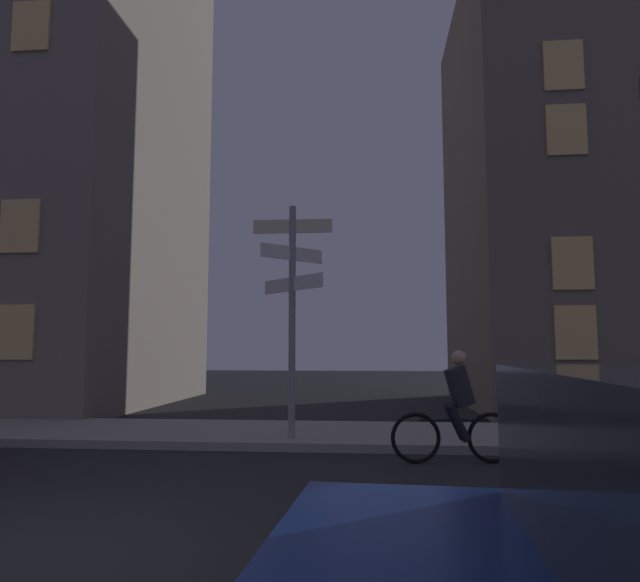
# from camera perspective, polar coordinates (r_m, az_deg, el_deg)

# --- Properties ---
(sidewalk_kerb) EXTENTS (40.00, 2.91, 0.14)m
(sidewalk_kerb) POSITION_cam_1_polar(r_m,az_deg,el_deg) (11.09, -9.76, -13.82)
(sidewalk_kerb) COLOR gray
(sidewalk_kerb) RESTS_ON ground_plane
(signpost) EXTENTS (1.39, 1.17, 3.97)m
(signpost) POSITION_cam_1_polar(r_m,az_deg,el_deg) (9.84, -2.80, -0.63)
(signpost) COLOR gray
(signpost) RESTS_ON sidewalk_kerb
(cyclist) EXTENTS (1.82, 0.37, 1.61)m
(cyclist) POSITION_cam_1_polar(r_m,az_deg,el_deg) (8.63, 13.50, -11.51)
(cyclist) COLOR black
(cyclist) RESTS_ON ground_plane
(building_left_block) EXTENTS (9.71, 9.12, 17.09)m
(building_left_block) POSITION_cam_1_polar(r_m,az_deg,el_deg) (20.89, -27.89, 14.20)
(building_left_block) COLOR slate
(building_left_block) RESTS_ON ground_plane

